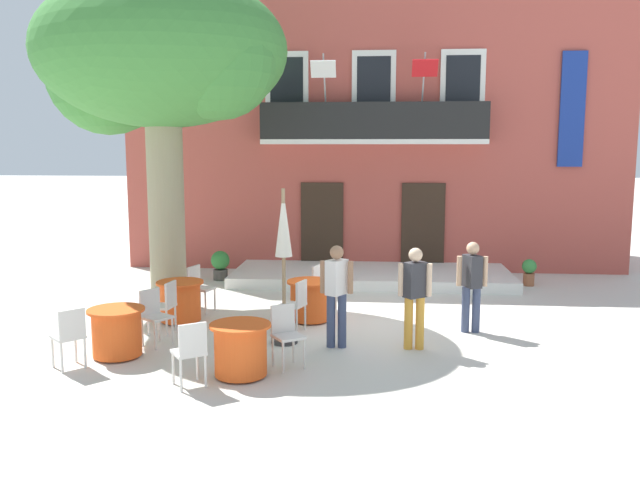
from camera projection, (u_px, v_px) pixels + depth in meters
name	position (u px, v px, depth m)	size (l,w,h in m)	color
ground_plane	(373.00, 321.00, 12.12)	(120.00, 120.00, 0.00)	beige
building_facade	(373.00, 128.00, 18.49)	(13.00, 5.09, 7.50)	#B24C42
entrance_step_platform	(371.00, 276.00, 15.78)	(6.63, 2.56, 0.25)	silver
plane_tree	(158.00, 60.00, 12.70)	(5.04, 4.42, 6.52)	gray
cafe_table_near_tree	(310.00, 300.00, 12.09)	(0.86, 0.86, 0.76)	#EA561E
cafe_chair_near_tree_0	(296.00, 302.00, 11.36)	(0.51, 0.51, 0.91)	silver
cafe_chair_near_tree_1	(321.00, 285.00, 12.79)	(0.50, 0.50, 0.91)	silver
cafe_table_middle	(240.00, 349.00, 9.14)	(0.86, 0.86, 0.76)	#EA561E
cafe_chair_middle_0	(286.00, 331.00, 9.56)	(0.56, 0.56, 0.91)	silver
cafe_chair_middle_1	(190.00, 349.00, 8.69)	(0.56, 0.56, 0.91)	silver
cafe_table_front	(180.00, 301.00, 12.03)	(0.86, 0.86, 0.76)	#EA561E
cafe_chair_front_0	(199.00, 285.00, 12.73)	(0.50, 0.50, 0.91)	silver
cafe_chair_front_1	(165.00, 303.00, 11.27)	(0.45, 0.45, 0.91)	silver
cafe_table_far_side	(117.00, 332.00, 10.00)	(0.86, 0.86, 0.76)	#EA561E
cafe_chair_far_side_0	(70.00, 334.00, 9.42)	(0.57, 0.57, 0.91)	silver
cafe_chair_far_side_1	(154.00, 313.00, 10.60)	(0.56, 0.56, 0.91)	silver
cafe_umbrella	(283.00, 243.00, 10.54)	(0.44, 0.44, 2.55)	#997A56
ground_planter_left	(220.00, 264.00, 15.85)	(0.45, 0.45, 0.71)	#47423D
ground_planter_right	(529.00, 271.00, 15.19)	(0.33, 0.33, 0.63)	#995638
pedestrian_near_entrance	(414.00, 292.00, 10.32)	(0.53, 0.38, 1.64)	gold
pedestrian_mid_plaza	(336.00, 290.00, 10.41)	(0.53, 0.40, 1.66)	#384260
pedestrian_by_tree	(471.00, 282.00, 11.28)	(0.53, 0.40, 1.59)	#384260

